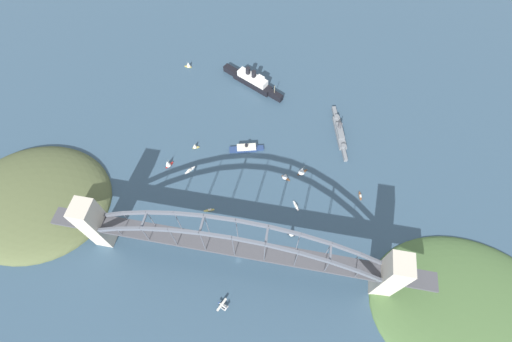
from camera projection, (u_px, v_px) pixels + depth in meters
name	position (u px, v px, depth m)	size (l,w,h in m)	color
ground_plane	(238.00, 260.00, 280.04)	(1400.00, 1400.00, 0.00)	#334C60
harbor_arch_bridge	(237.00, 247.00, 253.41)	(282.88, 16.59, 68.39)	beige
headland_west_shore	(34.00, 202.00, 306.38)	(133.09, 115.46, 28.48)	#515B38
headland_east_shore	(465.00, 313.00, 259.50)	(145.87, 116.13, 16.14)	#476638
ocean_liner	(252.00, 81.00, 373.99)	(71.38, 41.56, 20.51)	black
naval_cruiser	(339.00, 132.00, 342.92)	(18.90, 64.35, 16.27)	slate
harbor_ferry_steamer	(246.00, 148.00, 333.24)	(33.07, 13.57, 8.09)	navy
seaplane_taxiing_near_bridge	(223.00, 306.00, 260.22)	(8.36, 10.55, 4.79)	#B7B7B2
small_boat_0	(360.00, 196.00, 308.78)	(2.73, 8.15, 2.11)	brown
small_boat_1	(292.00, 233.00, 287.56)	(7.77, 5.19, 8.80)	black
small_boat_2	(168.00, 163.00, 322.08)	(6.46, 8.05, 9.27)	#B2231E
small_boat_3	(209.00, 210.00, 301.83)	(8.96, 4.04, 1.91)	gold
small_boat_4	(296.00, 206.00, 303.80)	(6.03, 8.98, 2.03)	silver
small_boat_5	(195.00, 146.00, 333.50)	(6.26, 4.60, 6.87)	gold
small_boat_6	(285.00, 176.00, 315.95)	(8.35, 6.52, 7.98)	brown
small_boat_7	(302.00, 170.00, 317.65)	(9.29, 8.99, 10.36)	brown
small_boat_8	(188.00, 65.00, 390.23)	(7.91, 4.52, 7.82)	gold
small_boat_9	(190.00, 170.00, 322.57)	(7.63, 9.91, 1.99)	silver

